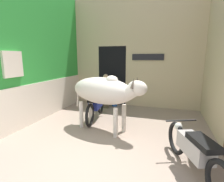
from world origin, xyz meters
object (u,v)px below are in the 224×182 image
shopkeeper_seated (105,90)px  plastic_stool (115,100)px  cow (104,91)px  motorcycle_near (194,150)px  motorcycle_far (96,106)px

shopkeeper_seated → plastic_stool: bearing=38.1°
cow → motorcycle_near: size_ratio=1.20×
shopkeeper_seated → plastic_stool: size_ratio=2.71×
motorcycle_near → shopkeeper_seated: shopkeeper_seated is taller
motorcycle_near → motorcycle_far: size_ratio=0.99×
cow → plastic_stool: size_ratio=4.66×
motorcycle_far → shopkeeper_seated: shopkeeper_seated is taller
motorcycle_near → motorcycle_far: 3.22m
plastic_stool → motorcycle_near: bearing=-55.5°
motorcycle_near → motorcycle_far: bearing=142.7°
motorcycle_far → motorcycle_near: bearing=-37.3°
motorcycle_near → shopkeeper_seated: bearing=129.6°
cow → shopkeeper_seated: cow is taller
motorcycle_far → shopkeeper_seated: size_ratio=1.45×
plastic_stool → motorcycle_far: bearing=-94.5°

